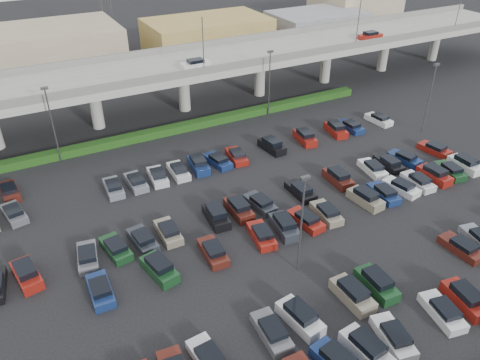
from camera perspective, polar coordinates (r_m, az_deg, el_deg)
name	(u,v)px	position (r m, az deg, el deg)	size (l,w,h in m)	color
ground	(256,224)	(50.58, 1.92, -5.35)	(280.00, 280.00, 0.00)	black
overpass	(150,74)	(73.57, -10.88, 12.61)	(150.00, 13.00, 15.80)	gray
hedge	(172,130)	(69.90, -8.34, 6.10)	(66.00, 1.60, 1.10)	#193E12
parked_cars	(266,242)	(47.29, 3.14, -7.51)	(63.06, 41.62, 1.67)	silver
light_poles	(211,175)	(46.98, -3.53, 0.59)	(66.90, 48.38, 10.30)	#434448
distant_buildings	(163,38)	(105.42, -9.39, 16.76)	(138.00, 24.00, 9.00)	gray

